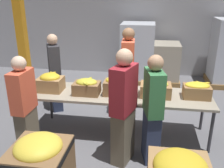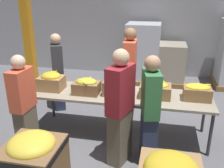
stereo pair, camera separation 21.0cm
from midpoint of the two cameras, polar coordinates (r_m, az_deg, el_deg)
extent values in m
plane|color=slate|center=(4.45, 3.31, -11.19)|extent=(30.00, 30.00, 0.00)
cube|color=#A8A8AD|center=(7.26, 8.01, 17.67)|extent=(16.00, 0.08, 4.00)
cube|color=#9E937F|center=(4.11, 3.52, -2.54)|extent=(2.91, 0.82, 0.04)
cylinder|color=#38383D|center=(4.38, -15.83, -7.23)|extent=(0.05, 0.05, 0.71)
cylinder|color=#38383D|center=(4.03, 23.00, -10.73)|extent=(0.05, 0.05, 0.71)
cylinder|color=#38383D|center=(4.94, -12.22, -3.63)|extent=(0.05, 0.05, 0.71)
cylinder|color=#38383D|center=(4.63, 21.53, -6.35)|extent=(0.05, 0.05, 0.71)
cube|color=#A37A4C|center=(4.34, -12.32, 0.19)|extent=(0.41, 0.33, 0.23)
ellipsoid|color=gold|center=(4.30, -12.45, 1.74)|extent=(0.34, 0.30, 0.14)
ellipsoid|color=gold|center=(4.35, -11.85, 2.58)|extent=(0.19, 0.18, 0.05)
ellipsoid|color=gold|center=(4.34, -12.11, 2.53)|extent=(0.12, 0.22, 0.05)
cube|color=olive|center=(4.10, -4.38, -0.88)|extent=(0.43, 0.31, 0.19)
ellipsoid|color=gold|center=(4.06, -4.42, 0.50)|extent=(0.34, 0.26, 0.12)
ellipsoid|color=gold|center=(4.06, -4.52, 1.11)|extent=(0.16, 0.21, 0.04)
ellipsoid|color=gold|center=(3.96, -4.33, 0.36)|extent=(0.09, 0.20, 0.05)
ellipsoid|color=gold|center=(3.99, -5.18, 0.45)|extent=(0.13, 0.15, 0.05)
ellipsoid|color=gold|center=(4.08, -3.79, 1.23)|extent=(0.10, 0.17, 0.05)
cube|color=olive|center=(4.03, 3.03, -0.93)|extent=(0.49, 0.30, 0.23)
ellipsoid|color=yellow|center=(3.99, 3.07, 0.76)|extent=(0.44, 0.27, 0.14)
ellipsoid|color=yellow|center=(4.02, 2.37, 1.58)|extent=(0.20, 0.11, 0.06)
ellipsoid|color=yellow|center=(4.02, 4.05, 1.58)|extent=(0.20, 0.16, 0.04)
cube|color=olive|center=(4.03, 11.33, -1.57)|extent=(0.48, 0.34, 0.20)
ellipsoid|color=gold|center=(3.99, 11.44, -0.14)|extent=(0.38, 0.30, 0.10)
ellipsoid|color=gold|center=(4.08, 11.21, 0.63)|extent=(0.17, 0.15, 0.05)
ellipsoid|color=gold|center=(4.01, 9.61, 0.54)|extent=(0.13, 0.17, 0.05)
ellipsoid|color=gold|center=(4.06, 12.63, 0.69)|extent=(0.17, 0.18, 0.05)
ellipsoid|color=gold|center=(4.02, 12.83, 0.49)|extent=(0.07, 0.16, 0.05)
cube|color=olive|center=(4.11, 20.25, -2.03)|extent=(0.41, 0.29, 0.20)
ellipsoid|color=yellow|center=(4.07, 20.43, -0.64)|extent=(0.38, 0.24, 0.09)
ellipsoid|color=yellow|center=(4.11, 20.95, -0.24)|extent=(0.13, 0.22, 0.05)
ellipsoid|color=yellow|center=(4.11, 21.86, -0.31)|extent=(0.21, 0.14, 0.05)
cube|color=#2D3856|center=(5.30, -10.82, -1.61)|extent=(0.33, 0.41, 0.74)
cube|color=#333338|center=(5.09, -11.32, 5.50)|extent=(0.38, 0.47, 0.61)
sphere|color=#DBAD89|center=(5.00, -11.65, 10.06)|extent=(0.21, 0.21, 0.21)
cube|color=#2D3856|center=(3.68, 9.92, -11.99)|extent=(0.27, 0.39, 0.75)
cube|color=#387A47|center=(3.37, 10.62, -2.16)|extent=(0.29, 0.46, 0.62)
sphere|color=tan|center=(3.24, 11.10, 4.62)|extent=(0.21, 0.21, 0.21)
cube|color=#6B604C|center=(3.61, 3.49, -11.98)|extent=(0.32, 0.42, 0.79)
cube|color=maroon|center=(3.29, 3.76, -1.33)|extent=(0.35, 0.49, 0.65)
sphere|color=#DBAD89|center=(3.15, 3.94, 6.06)|extent=(0.22, 0.22, 0.22)
cube|color=#6B604C|center=(4.02, -17.40, -9.95)|extent=(0.20, 0.35, 0.72)
cube|color=#EA5B3D|center=(3.74, -18.46, -1.17)|extent=(0.22, 0.42, 0.60)
sphere|color=beige|center=(3.62, -19.17, 4.74)|extent=(0.20, 0.20, 0.20)
cube|color=#6B604C|center=(4.93, 5.10, -2.57)|extent=(0.23, 0.40, 0.81)
cube|color=#EA5B3D|center=(4.69, 5.38, 5.81)|extent=(0.25, 0.47, 0.67)
sphere|color=#896042|center=(4.60, 5.57, 11.25)|extent=(0.23, 0.23, 0.23)
cube|color=black|center=(2.95, -15.80, -14.22)|extent=(0.62, 0.62, 0.07)
ellipsoid|color=yellow|center=(2.91, -15.92, -13.15)|extent=(0.52, 0.52, 0.22)
ellipsoid|color=gold|center=(2.69, 15.65, -18.08)|extent=(0.55, 0.55, 0.22)
cube|color=orange|center=(6.43, -18.37, 16.54)|extent=(0.21, 0.21, 4.00)
cube|color=olive|center=(6.93, 7.65, 1.21)|extent=(0.93, 0.93, 0.13)
cube|color=silver|center=(6.72, 7.97, 7.50)|extent=(0.86, 0.86, 1.43)
cube|color=olive|center=(6.93, 13.31, 0.82)|extent=(0.91, 0.91, 0.13)
cube|color=#A39984|center=(6.78, 13.67, 5.05)|extent=(0.84, 0.84, 0.93)
camera|label=1|loc=(0.10, -88.56, 0.54)|focal=40.00mm
camera|label=2|loc=(0.10, 91.44, -0.54)|focal=40.00mm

